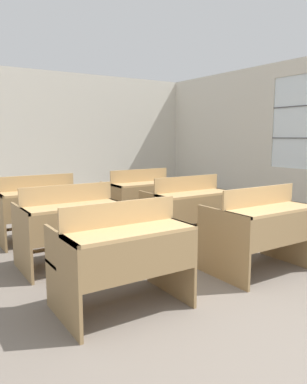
# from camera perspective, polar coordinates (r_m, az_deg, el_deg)

# --- Properties ---
(ground_plane) EXTENTS (30.00, 30.00, 0.00)m
(ground_plane) POSITION_cam_1_polar(r_m,az_deg,el_deg) (2.88, 18.88, -22.89)
(ground_plane) COLOR #70665B
(wall_back) EXTENTS (7.14, 0.06, 2.75)m
(wall_back) POSITION_cam_1_polar(r_m,az_deg,el_deg) (7.76, -18.34, 7.34)
(wall_back) COLOR beige
(wall_back) RESTS_ON ground_plane
(wall_right_with_window) EXTENTS (0.06, 6.00, 2.75)m
(wall_right_with_window) POSITION_cam_1_polar(r_m,az_deg,el_deg) (7.12, 17.95, 7.10)
(wall_right_with_window) COLOR beige
(wall_right_with_window) RESTS_ON ground_plane
(bench_front_left) EXTENTS (1.07, 0.77, 0.94)m
(bench_front_left) POSITION_cam_1_polar(r_m,az_deg,el_deg) (3.22, -4.74, -9.44)
(bench_front_left) COLOR olive
(bench_front_left) RESTS_ON ground_plane
(bench_front_right) EXTENTS (1.07, 0.77, 0.94)m
(bench_front_right) POSITION_cam_1_polar(r_m,az_deg,el_deg) (4.25, 15.95, -5.31)
(bench_front_right) COLOR #94764C
(bench_front_right) RESTS_ON ground_plane
(bench_second_left) EXTENTS (1.07, 0.77, 0.94)m
(bench_second_left) POSITION_cam_1_polar(r_m,az_deg,el_deg) (4.35, -12.72, -4.85)
(bench_second_left) COLOR #95764C
(bench_second_left) RESTS_ON ground_plane
(bench_second_right) EXTENTS (1.07, 0.77, 0.94)m
(bench_second_right) POSITION_cam_1_polar(r_m,az_deg,el_deg) (5.16, 5.28, -2.60)
(bench_second_right) COLOR #93744A
(bench_second_right) RESTS_ON ground_plane
(bench_third_left) EXTENTS (1.07, 0.77, 0.94)m
(bench_third_left) POSITION_cam_1_polar(r_m,az_deg,el_deg) (5.51, -17.15, -2.23)
(bench_third_left) COLOR olive
(bench_third_left) RESTS_ON ground_plane
(bench_third_right) EXTENTS (1.07, 0.77, 0.94)m
(bench_third_right) POSITION_cam_1_polar(r_m,az_deg,el_deg) (6.18, -2.01, -0.71)
(bench_third_right) COLOR #94754B
(bench_third_right) RESTS_ON ground_plane
(wastepaper_bin) EXTENTS (0.31, 0.31, 0.34)m
(wastepaper_bin) POSITION_cam_1_polar(r_m,az_deg,el_deg) (7.99, 7.54, -0.96)
(wastepaper_bin) COLOR #33477A
(wastepaper_bin) RESTS_ON ground_plane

